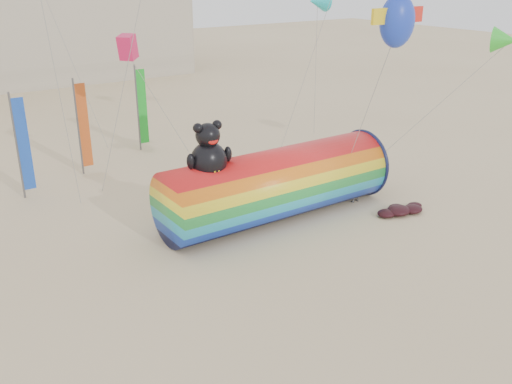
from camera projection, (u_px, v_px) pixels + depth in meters
ground at (268, 266)px, 21.49m from camera, size 160.00×160.00×0.00m
windsock_assembly at (277, 182)px, 25.12m from camera, size 10.80×3.29×4.98m
kite_handler at (356, 186)px, 27.06m from camera, size 0.62×0.43×1.64m
fabric_bundle at (401, 210)px, 26.01m from camera, size 2.62×1.35×0.41m
festival_banners at (87, 125)px, 30.49m from camera, size 8.52×4.20×5.20m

